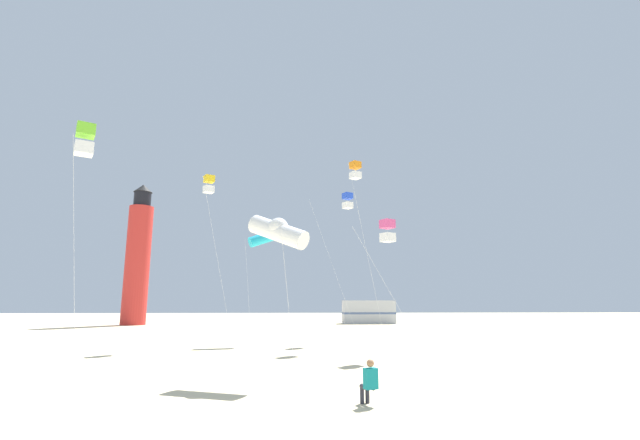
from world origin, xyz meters
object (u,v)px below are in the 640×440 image
kite_tube_white (278,231)px  kite_box_lime (85,140)px  kite_flyer_standing (369,381)px  kite_box_blue (347,201)px  kite_box_gold (209,185)px  lighthouse_distant (138,257)px  kite_tube_cyan (266,237)px  kite_box_orange (355,171)px  kite_box_rainbow (388,231)px  rv_van_silver (369,312)px

kite_tube_white → kite_box_lime: bearing=-174.9°
kite_flyer_standing → kite_box_blue: 20.98m
kite_box_lime → kite_tube_white: size_ratio=1.52×
kite_flyer_standing → kite_box_gold: bearing=-83.5°
kite_box_gold → kite_box_blue: kite_box_gold is taller
kite_tube_white → lighthouse_distant: lighthouse_distant is taller
kite_tube_cyan → kite_box_blue: bearing=14.0°
kite_box_orange → lighthouse_distant: (-22.71, 25.23, -3.32)m
kite_tube_cyan → kite_box_lime: size_ratio=0.85×
kite_box_gold → kite_box_rainbow: size_ratio=1.59×
kite_tube_cyan → rv_van_silver: (11.05, 25.36, -5.56)m
kite_tube_cyan → kite_tube_white: size_ratio=1.29×
kite_box_blue → kite_box_rainbow: bearing=-83.9°
kite_box_rainbow → lighthouse_distant: (-23.51, 30.97, 1.64)m
kite_tube_white → kite_box_blue: 15.98m
kite_box_gold → kite_tube_white: kite_box_gold is taller
kite_flyer_standing → kite_box_orange: size_ratio=0.10×
kite_tube_cyan → kite_flyer_standing: bearing=-77.0°
kite_flyer_standing → kite_box_blue: kite_box_blue is taller
kite_box_gold → rv_van_silver: (14.74, 26.88, -8.76)m
kite_box_orange → rv_van_silver: 29.33m
kite_box_rainbow → lighthouse_distant: size_ratio=0.40×
kite_tube_cyan → kite_box_orange: bearing=-17.1°
kite_box_blue → lighthouse_distant: size_ratio=0.62×
kite_box_gold → rv_van_silver: 31.89m
kite_box_lime → kite_box_rainbow: bearing=27.1°
kite_box_orange → kite_box_rainbow: bearing=-82.1°
kite_box_orange → kite_box_blue: (-0.16, 3.24, -1.30)m
kite_flyer_standing → kite_tube_cyan: size_ratio=0.15×
kite_box_gold → lighthouse_distant: (-13.13, 24.94, -2.31)m
kite_tube_white → kite_box_blue: (4.35, 14.66, 4.64)m
lighthouse_distant → rv_van_silver: bearing=4.0°
kite_box_orange → rv_van_silver: kite_box_orange is taller
kite_box_gold → lighthouse_distant: lighthouse_distant is taller
kite_box_gold → kite_tube_cyan: (3.69, 1.52, -3.19)m
kite_tube_white → kite_tube_cyan: bearing=95.9°
kite_tube_white → lighthouse_distant: size_ratio=0.35×
kite_flyer_standing → kite_box_lime: bearing=-39.3°
lighthouse_distant → kite_box_blue: bearing=-44.3°
kite_box_orange → kite_box_blue: 3.50m
kite_box_rainbow → lighthouse_distant: lighthouse_distant is taller
kite_box_gold → kite_box_lime: (-1.94, -12.33, -1.76)m
kite_box_lime → kite_tube_white: kite_box_lime is taller
kite_tube_cyan → kite_box_lime: (-5.63, -13.86, 1.43)m
kite_tube_cyan → lighthouse_distant: (-16.83, 23.42, 0.89)m
kite_tube_cyan → kite_box_orange: size_ratio=0.65×
kite_box_gold → kite_tube_cyan: 5.12m
kite_box_gold → kite_box_rainbow: (10.37, -6.03, -3.95)m
kite_box_orange → kite_box_lime: bearing=-133.7°
kite_tube_white → lighthouse_distant: 41.01m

